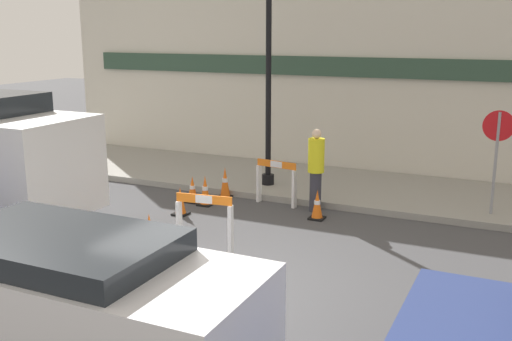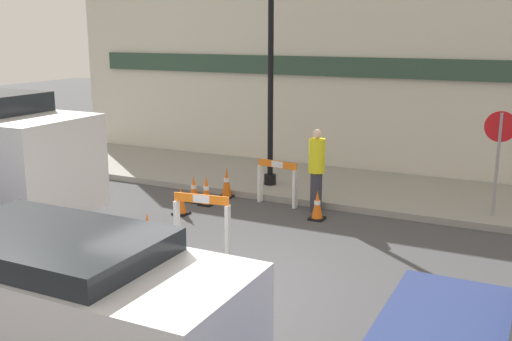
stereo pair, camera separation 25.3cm
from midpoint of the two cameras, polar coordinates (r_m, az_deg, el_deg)
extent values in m
plane|color=#424244|center=(9.14, -5.29, -10.86)|extent=(60.00, 60.00, 0.00)
cube|color=gray|center=(14.49, 7.14, -1.47)|extent=(18.00, 3.37, 0.14)
cube|color=beige|center=(15.74, 9.45, 9.51)|extent=(18.00, 0.12, 5.50)
cube|color=#2D4738|center=(15.63, 9.34, 9.67)|extent=(16.20, 0.10, 0.50)
cylinder|color=black|center=(14.23, 0.64, -0.84)|extent=(0.29, 0.29, 0.24)
cylinder|color=black|center=(13.86, 0.67, 8.43)|extent=(0.13, 0.13, 4.85)
cylinder|color=gray|center=(12.61, 21.30, 0.61)|extent=(0.06, 0.06, 2.04)
cylinder|color=red|center=(12.48, 21.58, 3.98)|extent=(0.60, 0.09, 0.60)
cube|color=white|center=(12.79, 3.10, -1.78)|extent=(0.08, 0.14, 0.83)
cube|color=white|center=(13.24, -0.27, -1.24)|extent=(0.08, 0.14, 0.83)
cube|color=orange|center=(12.89, 1.40, 0.60)|extent=(0.95, 0.16, 0.15)
cube|color=white|center=(12.89, 1.40, 0.60)|extent=(0.29, 0.07, 0.14)
cube|color=white|center=(10.28, -8.02, -5.39)|extent=(0.08, 0.14, 0.92)
cube|color=white|center=(9.94, -3.16, -5.94)|extent=(0.08, 0.14, 0.92)
cube|color=orange|center=(9.94, -5.70, -2.73)|extent=(0.98, 0.16, 0.15)
cube|color=white|center=(9.94, -5.70, -2.73)|extent=(0.30, 0.07, 0.14)
cube|color=black|center=(13.12, -5.39, -3.23)|extent=(0.30, 0.30, 0.04)
cone|color=orange|center=(13.03, -5.42, -1.83)|extent=(0.22, 0.22, 0.62)
cylinder|color=white|center=(13.02, -5.42, -1.69)|extent=(0.13, 0.13, 0.09)
cube|color=black|center=(13.70, -3.47, -2.48)|extent=(0.30, 0.30, 0.04)
cone|color=orange|center=(13.61, -3.49, -1.05)|extent=(0.22, 0.22, 0.66)
cylinder|color=white|center=(13.60, -3.50, -0.91)|extent=(0.13, 0.13, 0.09)
cube|color=black|center=(10.66, -10.71, -7.33)|extent=(0.30, 0.30, 0.04)
cone|color=orange|center=(10.55, -10.78, -5.65)|extent=(0.23, 0.23, 0.62)
cylinder|color=white|center=(10.54, -10.79, -5.50)|extent=(0.13, 0.13, 0.09)
cube|color=black|center=(13.39, -6.58, -2.91)|extent=(0.30, 0.30, 0.04)
cone|color=orange|center=(13.31, -6.62, -1.70)|extent=(0.22, 0.22, 0.55)
cylinder|color=white|center=(13.30, -6.62, -1.58)|extent=(0.13, 0.13, 0.08)
cube|color=black|center=(12.51, -7.76, -4.11)|extent=(0.30, 0.30, 0.04)
cone|color=orange|center=(12.43, -7.80, -2.82)|extent=(0.22, 0.22, 0.55)
cylinder|color=white|center=(12.42, -7.81, -2.69)|extent=(0.13, 0.13, 0.08)
cube|color=black|center=(12.17, 5.22, -4.54)|extent=(0.30, 0.30, 0.04)
cone|color=orange|center=(12.08, 5.25, -3.16)|extent=(0.22, 0.22, 0.57)
cylinder|color=white|center=(12.07, 5.26, -3.03)|extent=(0.13, 0.13, 0.08)
cylinder|color=#33333D|center=(12.58, 5.10, -2.03)|extent=(0.34, 0.34, 0.85)
cylinder|color=yellow|center=(12.40, 5.18, 1.44)|extent=(0.47, 0.47, 0.71)
sphere|color=beige|center=(12.32, 5.22, 3.50)|extent=(0.27, 0.27, 0.20)
cube|color=silver|center=(6.98, -18.98, -11.86)|extent=(4.53, 1.69, 1.09)
cube|color=#1E2328|center=(6.77, -19.33, -7.66)|extent=(2.49, 1.55, 0.50)
cylinder|color=black|center=(7.04, -5.03, -15.89)|extent=(0.60, 0.18, 0.60)
cylinder|color=black|center=(8.67, -21.62, -11.01)|extent=(0.60, 0.18, 0.60)
cylinder|color=black|center=(13.08, -17.80, -2.58)|extent=(0.60, 0.18, 0.60)
camera|label=1|loc=(0.13, -90.61, -0.14)|focal=42.00mm
camera|label=2|loc=(0.13, 89.39, 0.14)|focal=42.00mm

